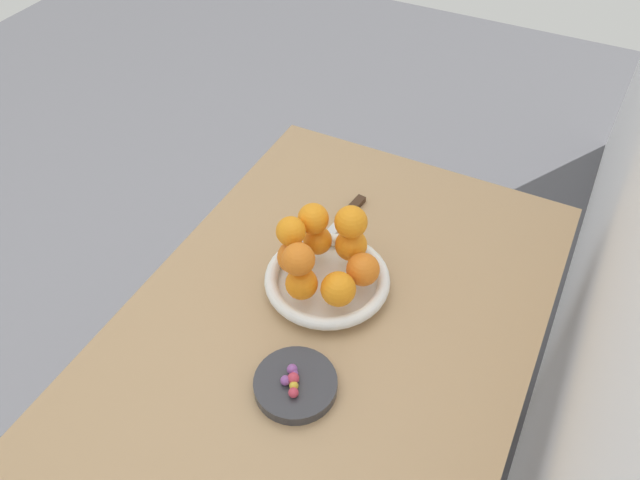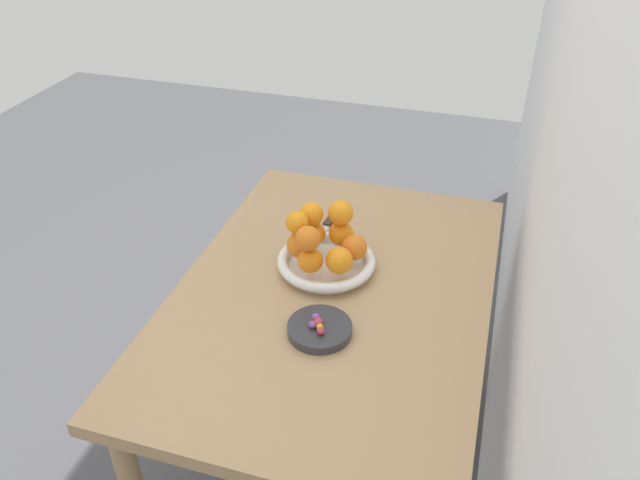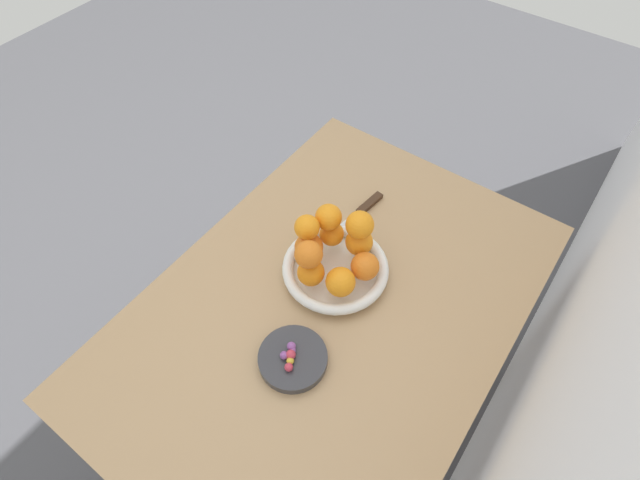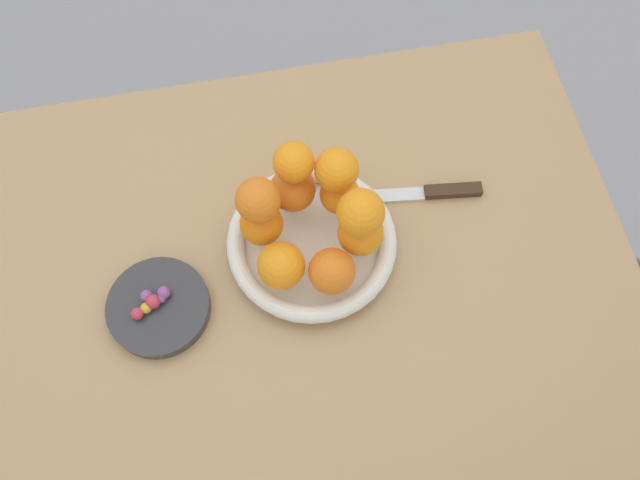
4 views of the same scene
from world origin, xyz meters
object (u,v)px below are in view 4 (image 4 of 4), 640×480
object	(u,v)px
orange_9	(337,170)
dining_table	(273,300)
candy_ball_2	(153,302)
candy_ball_4	(146,296)
candy_ball_1	(137,314)
orange_6	(258,200)
orange_5	(360,233)
orange_7	(294,162)
candy_ball_5	(146,308)
candy_dish	(159,307)
orange_3	(281,266)
candy_ball_0	(161,298)
orange_4	(332,271)
orange_1	(293,189)
candy_ball_3	(164,295)
orange_8	(361,213)
knife	(414,194)
fruit_bowl	(312,243)
orange_2	(261,224)
orange_0	(340,194)

from	to	relation	value
orange_9	dining_table	bearing A→B (deg)	38.35
candy_ball_2	candy_ball_4	distance (m)	0.01
candy_ball_1	orange_6	bearing A→B (deg)	-154.89
orange_9	candy_ball_1	size ratio (longest dim) A/B	3.46
orange_5	candy_ball_4	xyz separation A→B (m)	(0.31, 0.02, -0.04)
orange_7	candy_ball_5	xyz separation A→B (m)	(0.24, 0.13, -0.11)
candy_dish	orange_3	distance (m)	0.19
candy_ball_0	candy_ball_4	bearing A→B (deg)	-19.22
orange_4	candy_ball_4	size ratio (longest dim) A/B	3.66
orange_4	orange_7	distance (m)	0.16
orange_1	candy_ball_1	world-z (taller)	orange_1
candy_ball_5	candy_ball_2	bearing A→B (deg)	-148.47
candy_ball_3	candy_ball_5	bearing A→B (deg)	27.15
orange_8	orange_9	xyz separation A→B (m)	(0.02, -0.07, -0.01)
candy_ball_0	candy_ball_3	world-z (taller)	candy_ball_3
candy_dish	orange_6	distance (m)	0.22
candy_ball_5	knife	world-z (taller)	candy_ball_5
candy_ball_2	orange_5	bearing A→B (deg)	-174.20
candy_ball_1	candy_ball_5	bearing A→B (deg)	-153.79
orange_1	candy_ball_2	bearing A→B (deg)	27.78
fruit_bowl	candy_ball_1	size ratio (longest dim) A/B	14.00
orange_1	orange_2	bearing A→B (deg)	40.22
orange_0	orange_5	xyz separation A→B (m)	(-0.02, 0.07, 0.00)
fruit_bowl	orange_2	world-z (taller)	orange_2
orange_5	candy_ball_2	distance (m)	0.31
orange_1	candy_ball_0	distance (m)	0.24
candy_dish	candy_ball_4	distance (m)	0.03
orange_1	orange_8	xyz separation A→B (m)	(-0.08, 0.08, 0.06)
candy_ball_4	knife	size ratio (longest dim) A/B	0.07
orange_0	orange_2	bearing A→B (deg)	12.40
candy_ball_0	knife	bearing A→B (deg)	-165.18
orange_5	candy_ball_5	world-z (taller)	orange_5
orange_6	candy_ball_2	bearing A→B (deg)	24.59
orange_8	orange_0	bearing A→B (deg)	-79.36
orange_7	orange_6	bearing A→B (deg)	39.37
orange_8	candy_ball_0	size ratio (longest dim) A/B	4.53
orange_3	orange_4	xyz separation A→B (m)	(-0.07, 0.02, -0.00)
fruit_bowl	orange_6	size ratio (longest dim) A/B	4.04
orange_0	orange_9	world-z (taller)	orange_9
orange_6	knife	bearing A→B (deg)	-172.47
candy_ball_2	orange_4	bearing A→B (deg)	176.05
orange_7	orange_4	bearing A→B (deg)	100.34
orange_4	orange_8	distance (m)	0.09
fruit_bowl	candy_ball_4	bearing A→B (deg)	9.31
dining_table	orange_3	xyz separation A→B (m)	(-0.02, 0.01, 0.16)
orange_1	orange_7	size ratio (longest dim) A/B	1.16
candy_ball_4	orange_2	bearing A→B (deg)	-160.98
orange_2	candy_ball_3	bearing A→B (deg)	23.02
candy_dish	candy_ball_0	world-z (taller)	candy_ball_0
knife	candy_ball_1	bearing A→B (deg)	15.78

